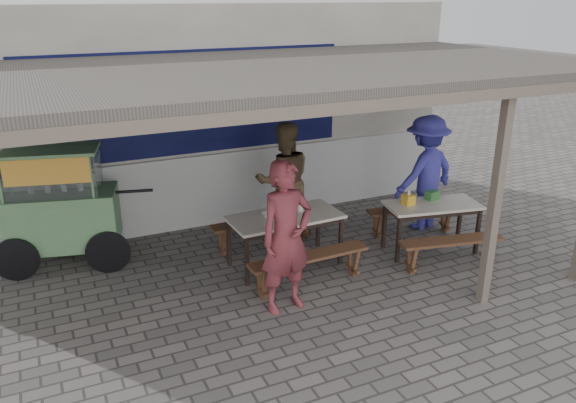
{
  "coord_description": "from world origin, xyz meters",
  "views": [
    {
      "loc": [
        -2.48,
        -5.5,
        3.63
      ],
      "look_at": [
        0.49,
        0.9,
        1.01
      ],
      "focal_mm": 35.0,
      "sensor_mm": 36.0,
      "label": 1
    }
  ],
  "objects_px": {
    "condiment_jar": "(300,207)",
    "donation_box": "(432,195)",
    "vendor_cart": "(60,203)",
    "patron_street_side": "(286,237)",
    "table_left": "(285,221)",
    "patron_right_table": "(425,173)",
    "patron_wall_side": "(284,181)",
    "tissue_box": "(408,200)",
    "table_right": "(432,209)",
    "bench_right_wall": "(412,215)",
    "condiment_bowl": "(268,215)",
    "bench_right_street": "(451,247)",
    "bench_left_wall": "(264,225)",
    "bench_left_street": "(309,262)"
  },
  "relations": [
    {
      "from": "condiment_jar",
      "to": "vendor_cart",
      "type": "bearing_deg",
      "value": 158.1
    },
    {
      "from": "bench_left_street",
      "to": "bench_left_wall",
      "type": "relative_size",
      "value": 1.0
    },
    {
      "from": "bench_right_street",
      "to": "condiment_bowl",
      "type": "relative_size",
      "value": 8.51
    },
    {
      "from": "vendor_cart",
      "to": "donation_box",
      "type": "bearing_deg",
      "value": -4.44
    },
    {
      "from": "condiment_jar",
      "to": "tissue_box",
      "type": "bearing_deg",
      "value": -16.48
    },
    {
      "from": "bench_right_street",
      "to": "bench_right_wall",
      "type": "relative_size",
      "value": 1.0
    },
    {
      "from": "bench_left_wall",
      "to": "table_right",
      "type": "height_order",
      "value": "table_right"
    },
    {
      "from": "table_left",
      "to": "bench_right_wall",
      "type": "bearing_deg",
      "value": 1.13
    },
    {
      "from": "vendor_cart",
      "to": "condiment_bowl",
      "type": "distance_m",
      "value": 2.87
    },
    {
      "from": "condiment_jar",
      "to": "donation_box",
      "type": "bearing_deg",
      "value": -11.91
    },
    {
      "from": "tissue_box",
      "to": "donation_box",
      "type": "height_order",
      "value": "tissue_box"
    },
    {
      "from": "condiment_jar",
      "to": "condiment_bowl",
      "type": "distance_m",
      "value": 0.5
    },
    {
      "from": "patron_street_side",
      "to": "condiment_jar",
      "type": "distance_m",
      "value": 1.39
    },
    {
      "from": "bench_left_street",
      "to": "condiment_bowl",
      "type": "distance_m",
      "value": 0.93
    },
    {
      "from": "condiment_bowl",
      "to": "patron_street_side",
      "type": "bearing_deg",
      "value": -102.24
    },
    {
      "from": "bench_left_street",
      "to": "donation_box",
      "type": "bearing_deg",
      "value": 7.73
    },
    {
      "from": "condiment_bowl",
      "to": "bench_right_wall",
      "type": "bearing_deg",
      "value": 0.97
    },
    {
      "from": "vendor_cart",
      "to": "patron_street_side",
      "type": "xyz_separation_m",
      "value": [
        2.33,
        -2.4,
        0.02
      ]
    },
    {
      "from": "patron_wall_side",
      "to": "condiment_bowl",
      "type": "xyz_separation_m",
      "value": [
        -0.63,
        -0.85,
        -0.15
      ]
    },
    {
      "from": "vendor_cart",
      "to": "condiment_jar",
      "type": "distance_m",
      "value": 3.33
    },
    {
      "from": "bench_left_wall",
      "to": "bench_right_street",
      "type": "distance_m",
      "value": 2.73
    },
    {
      "from": "bench_left_street",
      "to": "donation_box",
      "type": "xyz_separation_m",
      "value": [
        2.24,
        0.38,
        0.47
      ]
    },
    {
      "from": "vendor_cart",
      "to": "donation_box",
      "type": "distance_m",
      "value": 5.34
    },
    {
      "from": "table_left",
      "to": "condiment_bowl",
      "type": "xyz_separation_m",
      "value": [
        -0.22,
        0.08,
        0.1
      ]
    },
    {
      "from": "table_left",
      "to": "vendor_cart",
      "type": "bearing_deg",
      "value": 152.55
    },
    {
      "from": "patron_right_table",
      "to": "condiment_jar",
      "type": "xyz_separation_m",
      "value": [
        -2.36,
        -0.24,
        -0.14
      ]
    },
    {
      "from": "patron_wall_side",
      "to": "tissue_box",
      "type": "height_order",
      "value": "patron_wall_side"
    },
    {
      "from": "table_right",
      "to": "vendor_cart",
      "type": "relative_size",
      "value": 0.67
    },
    {
      "from": "tissue_box",
      "to": "table_left",
      "type": "bearing_deg",
      "value": 168.9
    },
    {
      "from": "bench_left_wall",
      "to": "condiment_jar",
      "type": "relative_size",
      "value": 17.88
    },
    {
      "from": "bench_left_wall",
      "to": "tissue_box",
      "type": "xyz_separation_m",
      "value": [
        1.84,
        -1.06,
        0.48
      ]
    },
    {
      "from": "bench_left_wall",
      "to": "tissue_box",
      "type": "relative_size",
      "value": 11.21
    },
    {
      "from": "table_left",
      "to": "patron_right_table",
      "type": "distance_m",
      "value": 2.67
    },
    {
      "from": "tissue_box",
      "to": "vendor_cart",
      "type": "bearing_deg",
      "value": 159.86
    },
    {
      "from": "patron_right_table",
      "to": "condiment_jar",
      "type": "distance_m",
      "value": 2.37
    },
    {
      "from": "bench_left_wall",
      "to": "vendor_cart",
      "type": "relative_size",
      "value": 0.76
    },
    {
      "from": "patron_right_table",
      "to": "donation_box",
      "type": "bearing_deg",
      "value": 49.64
    },
    {
      "from": "donation_box",
      "to": "bench_right_street",
      "type": "bearing_deg",
      "value": -107.09
    },
    {
      "from": "table_left",
      "to": "bench_right_wall",
      "type": "xyz_separation_m",
      "value": [
        2.28,
        0.12,
        -0.34
      ]
    },
    {
      "from": "donation_box",
      "to": "condiment_jar",
      "type": "xyz_separation_m",
      "value": [
        -1.99,
        0.42,
        -0.02
      ]
    },
    {
      "from": "bench_right_wall",
      "to": "patron_wall_side",
      "type": "xyz_separation_m",
      "value": [
        -1.87,
        0.81,
        0.58
      ]
    },
    {
      "from": "bench_left_street",
      "to": "tissue_box",
      "type": "bearing_deg",
      "value": 9.11
    },
    {
      "from": "bench_left_wall",
      "to": "bench_right_street",
      "type": "xyz_separation_m",
      "value": [
        2.06,
        -1.79,
        -0.01
      ]
    },
    {
      "from": "table_right",
      "to": "donation_box",
      "type": "bearing_deg",
      "value": 66.98
    },
    {
      "from": "table_right",
      "to": "patron_street_side",
      "type": "bearing_deg",
      "value": -155.79
    },
    {
      "from": "patron_wall_side",
      "to": "tissue_box",
      "type": "xyz_separation_m",
      "value": [
        1.4,
        -1.29,
        -0.1
      ]
    },
    {
      "from": "bench_right_wall",
      "to": "condiment_bowl",
      "type": "distance_m",
      "value": 2.54
    },
    {
      "from": "bench_right_street",
      "to": "condiment_jar",
      "type": "relative_size",
      "value": 16.03
    },
    {
      "from": "bench_right_wall",
      "to": "vendor_cart",
      "type": "xyz_separation_m",
      "value": [
        -5.08,
        1.21,
        0.58
      ]
    },
    {
      "from": "patron_street_side",
      "to": "donation_box",
      "type": "height_order",
      "value": "patron_street_side"
    }
  ]
}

